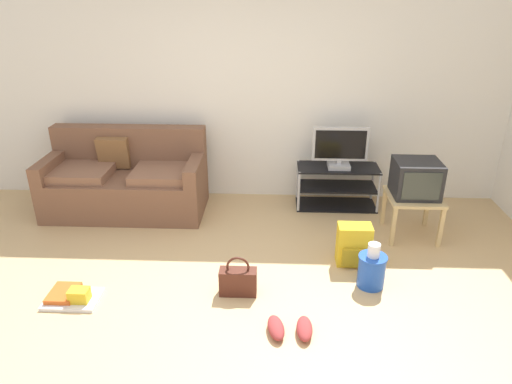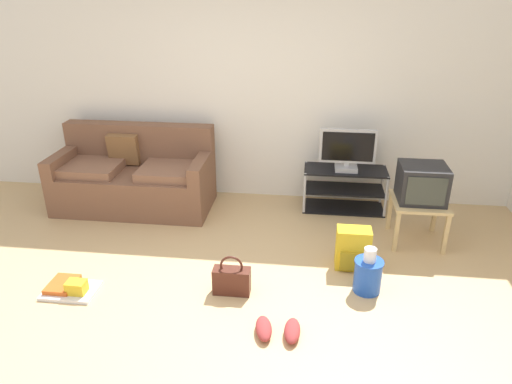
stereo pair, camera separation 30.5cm
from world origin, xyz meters
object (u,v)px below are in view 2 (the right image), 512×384
Objects in this scene: floor_tray at (70,288)px; cleaning_bucket at (368,273)px; flat_tv at (347,150)px; side_table at (419,207)px; tv_stand at (344,189)px; sneakers_pair at (278,330)px; crt_tv at (422,183)px; backpack at (353,249)px; couch at (135,178)px; handbag at (232,280)px.

cleaning_bucket is at bearing 7.42° from floor_tray.
flat_tv is 1.19× the size of side_table.
tv_stand reaches higher than sneakers_pair.
crt_tv is 1.00m from backpack.
flat_tv reaches higher than floor_tray.
tv_stand is at bearing 4.68° from couch.
couch is 2.45m from tv_stand.
flat_tv is 3.16m from floor_tray.
side_table is 2.07m from sneakers_pair.
tv_stand is 1.50× the size of flat_tv.
backpack is at bearing -138.52° from crt_tv.
couch reaches higher than floor_tray.
crt_tv is (-0.00, 0.02, 0.25)m from side_table.
floor_tray is at bearing -172.58° from cleaning_bucket.
tv_stand reaches higher than handbag.
crt_tv is 3.42m from floor_tray.
flat_tv is at bearing 136.63° from side_table.
cleaning_bucket reaches higher than floor_tray.
sneakers_pair is at bearing -137.97° from cleaning_bucket.
sneakers_pair is (-0.59, -2.27, -0.20)m from tv_stand.
crt_tv is at bearing 20.10° from backpack.
couch is 3.17m from side_table.
cleaning_bucket is (-0.57, -0.96, -0.46)m from crt_tv.
handbag is at bearing -120.21° from flat_tv.
couch is 4.26× the size of cleaning_bucket.
side_table is at bearing 50.94° from sneakers_pair.
sneakers_pair is at bearing -48.19° from couch.
tv_stand is 2.59× the size of handbag.
backpack is 1.10× the size of handbag.
tv_stand is 1.63m from cleaning_bucket.
cleaning_bucket is at bearing -95.20° from backpack.
handbag is (-1.03, -1.76, -0.60)m from flat_tv.
tv_stand is at bearing 135.67° from side_table.
floor_tray is (-1.38, -0.16, -0.09)m from handbag.
sneakers_pair is 1.85m from floor_tray.
flat_tv reaches higher than crt_tv.
backpack is at bearing 58.65° from sneakers_pair.
flat_tv is 1.40× the size of crt_tv.
handbag is (-1.03, -1.79, -0.12)m from tv_stand.
couch reaches higher than tv_stand.
couch is 2.14m from handbag.
crt_tv reaches higher than tv_stand.
cleaning_bucket is at bearing -121.25° from side_table.
cleaning_bucket is at bearing -85.63° from tv_stand.
crt_tv is 2.12m from handbag.
sneakers_pair is (-0.72, -0.65, -0.13)m from cleaning_bucket.
backpack is 2.53m from floor_tray.
side_table is (0.69, -0.68, 0.14)m from tv_stand.
cleaning_bucket reaches higher than sneakers_pair.
tv_stand is 2.58× the size of sneakers_pair.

